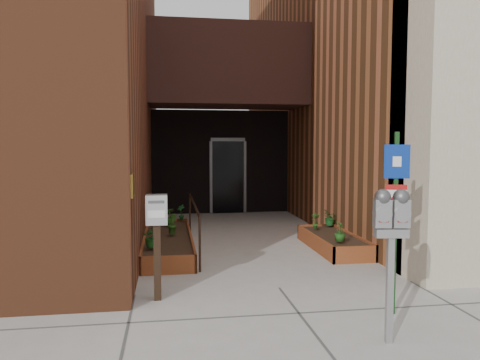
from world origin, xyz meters
name	(u,v)px	position (x,y,z in m)	size (l,w,h in m)	color
ground	(279,288)	(0.00, 0.00, 0.00)	(80.00, 80.00, 0.00)	#9E9991
architecture	(216,37)	(-0.18, 6.89, 4.98)	(20.00, 14.60, 10.00)	brown
planter_left	(168,242)	(-1.55, 2.70, 0.13)	(0.90, 3.60, 0.30)	brown
planter_right	(333,242)	(1.60, 2.20, 0.13)	(0.80, 2.20, 0.30)	brown
handrail	(194,211)	(-1.05, 2.65, 0.75)	(0.04, 3.34, 0.90)	black
parking_meter	(391,224)	(0.68, -1.94, 1.23)	(0.36, 0.19, 1.58)	gray
sign_post	(395,203)	(1.11, -1.18, 1.34)	(0.29, 0.10, 2.17)	#163C16
payment_dropbox	(157,224)	(-1.69, -0.24, 1.00)	(0.28, 0.21, 1.38)	black
shrub_left_a	(152,237)	(-1.81, 1.55, 0.48)	(0.32, 0.32, 0.35)	#174E16
shrub_left_b	(172,224)	(-1.47, 2.69, 0.49)	(0.21, 0.21, 0.38)	#275719
shrub_left_c	(170,217)	(-1.51, 3.68, 0.48)	(0.20, 0.20, 0.36)	#26601B
shrub_left_d	(181,212)	(-1.25, 4.30, 0.48)	(0.19, 0.19, 0.35)	#164E1B
shrub_right_a	(340,231)	(1.47, 1.54, 0.48)	(0.20, 0.20, 0.35)	#1F4F16
shrub_right_b	(315,221)	(1.42, 2.77, 0.47)	(0.18, 0.18, 0.34)	#2A611B
shrub_right_c	(330,218)	(1.85, 3.10, 0.47)	(0.31, 0.31, 0.34)	#16501C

